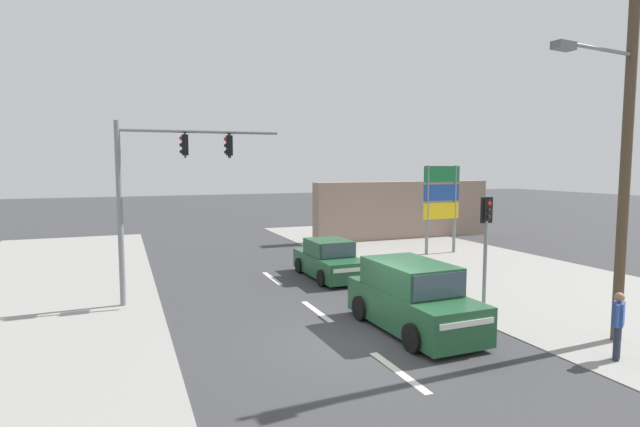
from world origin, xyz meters
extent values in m
plane|color=#3A3A3D|center=(0.00, 0.00, 0.00)|extent=(140.00, 140.00, 0.00)
cube|color=silver|center=(0.00, -2.00, 0.00)|extent=(0.20, 2.40, 0.01)
cube|color=silver|center=(0.00, 3.00, 0.00)|extent=(0.20, 2.40, 0.01)
cube|color=silver|center=(0.00, 8.00, 0.00)|extent=(0.20, 2.40, 0.01)
cube|color=gray|center=(9.00, 2.00, 0.01)|extent=(10.00, 44.00, 0.02)
cube|color=gray|center=(-8.50, 4.00, 0.01)|extent=(8.00, 40.00, 0.02)
cylinder|color=#4C3D2B|center=(6.32, -2.37, 5.07)|extent=(0.26, 0.26, 10.15)
cylinder|color=slate|center=(5.03, -2.51, 7.31)|extent=(2.59, 0.38, 0.09)
cube|color=#595B60|center=(3.73, -2.66, 7.24)|extent=(0.59, 0.34, 0.18)
cylinder|color=slate|center=(-5.66, 5.91, 3.00)|extent=(0.18, 0.18, 6.00)
cylinder|color=slate|center=(-3.06, 5.77, 5.70)|extent=(5.20, 0.39, 0.11)
cube|color=black|center=(-3.58, 5.80, 5.25)|extent=(0.21, 0.27, 0.68)
cube|color=black|center=(-3.58, 5.80, 5.25)|extent=(0.06, 0.44, 0.84)
sphere|color=red|center=(-3.70, 5.80, 5.47)|extent=(0.13, 0.13, 0.13)
sphere|color=black|center=(-3.70, 5.80, 5.25)|extent=(0.13, 0.13, 0.13)
sphere|color=black|center=(-3.70, 5.80, 5.03)|extent=(0.13, 0.13, 0.13)
cube|color=black|center=(-2.13, 5.72, 5.25)|extent=(0.21, 0.27, 0.68)
cube|color=black|center=(-2.13, 5.72, 5.25)|extent=(0.06, 0.44, 0.84)
sphere|color=red|center=(-2.25, 5.72, 5.47)|extent=(0.13, 0.13, 0.13)
sphere|color=black|center=(-2.25, 5.72, 5.25)|extent=(0.13, 0.13, 0.13)
sphere|color=black|center=(-2.25, 5.72, 5.03)|extent=(0.13, 0.13, 0.13)
cylinder|color=slate|center=(5.35, 1.60, 1.40)|extent=(0.12, 0.12, 2.80)
cube|color=black|center=(5.35, 1.60, 3.14)|extent=(0.27, 0.22, 0.68)
cube|color=black|center=(5.35, 1.60, 3.14)|extent=(0.44, 0.07, 0.84)
sphere|color=red|center=(5.34, 1.48, 3.36)|extent=(0.13, 0.13, 0.13)
sphere|color=black|center=(5.34, 1.48, 3.14)|extent=(0.13, 0.13, 0.13)
sphere|color=black|center=(5.34, 1.48, 2.92)|extent=(0.13, 0.13, 0.13)
cylinder|color=slate|center=(8.97, 10.35, 2.30)|extent=(0.16, 0.16, 4.60)
cylinder|color=slate|center=(10.67, 10.35, 2.30)|extent=(0.16, 0.16, 4.60)
cube|color=#196B38|center=(9.82, 10.35, 4.15)|extent=(2.10, 0.14, 0.84)
cube|color=#1E4793|center=(9.82, 10.35, 3.20)|extent=(2.10, 0.14, 0.84)
cube|color=yellow|center=(9.82, 10.35, 2.25)|extent=(2.10, 0.14, 0.84)
cube|color=gray|center=(11.00, 16.00, 1.80)|extent=(12.00, 1.00, 3.60)
cube|color=#235633|center=(2.23, 7.29, 0.54)|extent=(1.72, 4.21, 0.80)
cube|color=#235633|center=(2.23, 7.34, 1.25)|extent=(1.57, 1.91, 0.62)
cube|color=#384756|center=(2.22, 6.37, 1.25)|extent=(1.44, 0.07, 0.53)
cube|color=#384756|center=(2.23, 8.31, 1.25)|extent=(1.40, 0.07, 0.50)
cube|color=white|center=(2.22, 5.17, 0.72)|extent=(1.45, 0.05, 0.14)
cylinder|color=black|center=(3.07, 5.98, 0.32)|extent=(0.19, 0.64, 0.64)
cylinder|color=black|center=(1.37, 5.99, 0.32)|extent=(0.19, 0.64, 0.64)
cylinder|color=black|center=(3.08, 8.59, 0.32)|extent=(0.19, 0.64, 0.64)
cylinder|color=black|center=(1.38, 8.59, 0.32)|extent=(0.19, 0.64, 0.64)
cube|color=#235633|center=(1.82, 0.30, 0.64)|extent=(1.92, 4.53, 1.00)
cube|color=#235633|center=(1.82, 0.50, 1.52)|extent=(1.77, 2.73, 0.76)
cube|color=#384756|center=(1.84, -0.87, 1.52)|extent=(1.58, 0.09, 0.65)
cube|color=#384756|center=(1.79, 1.87, 1.52)|extent=(1.55, 0.09, 0.61)
cube|color=white|center=(1.86, -1.97, 0.86)|extent=(1.56, 0.07, 0.14)
cylinder|color=black|center=(2.77, -1.08, 0.36)|extent=(0.23, 0.72, 0.72)
cylinder|color=black|center=(0.93, -1.11, 0.36)|extent=(0.23, 0.72, 0.72)
cylinder|color=black|center=(2.72, 1.71, 0.36)|extent=(0.23, 0.72, 0.72)
cylinder|color=black|center=(0.88, 1.68, 0.36)|extent=(0.23, 0.72, 0.72)
cylinder|color=#232838|center=(5.16, -3.29, 0.42)|extent=(0.14, 0.14, 0.84)
cylinder|color=#232838|center=(5.01, -3.38, 0.42)|extent=(0.14, 0.14, 0.84)
cube|color=#33519E|center=(5.08, -3.33, 1.12)|extent=(0.42, 0.37, 0.56)
sphere|color=#9E7051|center=(5.08, -3.33, 1.52)|extent=(0.22, 0.22, 0.22)
cylinder|color=#33519E|center=(5.28, -3.21, 1.12)|extent=(0.09, 0.09, 0.54)
cylinder|color=#33519E|center=(4.88, -3.45, 1.12)|extent=(0.09, 0.09, 0.54)
camera|label=1|loc=(-5.57, -11.29, 4.54)|focal=28.00mm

